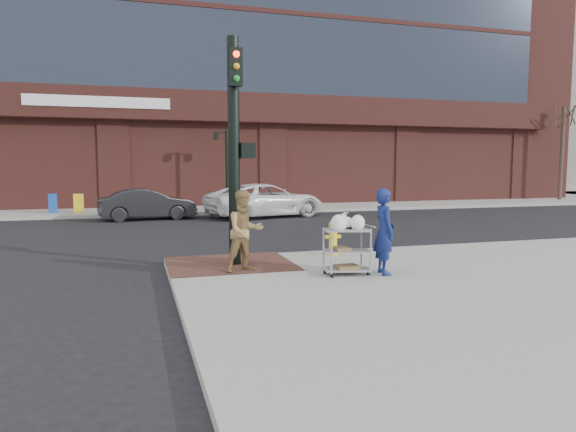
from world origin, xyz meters
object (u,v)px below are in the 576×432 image
object	(u,v)px
woman_blue	(384,231)
sedan_dark	(147,204)
pedestrian_tan	(245,231)
minivan_white	(266,200)
utility_cart	(347,247)
traffic_signal_pole	(235,145)
fire_hydrant	(333,237)
lamp_post	(227,161)

from	to	relation	value
woman_blue	sedan_dark	xyz separation A→B (m)	(-4.34, 13.85, -0.35)
woman_blue	pedestrian_tan	size ratio (longest dim) A/B	1.03
woman_blue	minivan_white	world-z (taller)	woman_blue
pedestrian_tan	utility_cart	world-z (taller)	pedestrian_tan
traffic_signal_pole	utility_cart	world-z (taller)	traffic_signal_pole
sedan_dark	utility_cart	distance (m)	14.16
traffic_signal_pole	minivan_white	size ratio (longest dim) A/B	0.90
woman_blue	fire_hydrant	xyz separation A→B (m)	(-0.16, 2.40, -0.44)
traffic_signal_pole	utility_cart	bearing A→B (deg)	-41.23
utility_cart	woman_blue	bearing A→B (deg)	-11.26
traffic_signal_pole	pedestrian_tan	bearing A→B (deg)	-87.87
traffic_signal_pole	woman_blue	bearing A→B (deg)	-34.49
woman_blue	minivan_white	size ratio (longest dim) A/B	0.32
woman_blue	sedan_dark	world-z (taller)	woman_blue
traffic_signal_pole	pedestrian_tan	world-z (taller)	traffic_signal_pole
lamp_post	sedan_dark	world-z (taller)	lamp_post
traffic_signal_pole	sedan_dark	bearing A→B (deg)	97.75
woman_blue	utility_cart	distance (m)	0.83
lamp_post	pedestrian_tan	distance (m)	16.31
minivan_white	pedestrian_tan	bearing A→B (deg)	149.04
woman_blue	fire_hydrant	world-z (taller)	woman_blue
utility_cart	pedestrian_tan	bearing A→B (deg)	154.99
traffic_signal_pole	utility_cart	xyz separation A→B (m)	(1.95, -1.71, -2.11)
pedestrian_tan	lamp_post	bearing A→B (deg)	67.08
lamp_post	pedestrian_tan	xyz separation A→B (m)	(-2.45, -16.04, -1.61)
woman_blue	minivan_white	distance (m)	13.54
minivan_white	utility_cart	distance (m)	13.46
utility_cart	fire_hydrant	size ratio (longest dim) A/B	1.47
pedestrian_tan	fire_hydrant	bearing A→B (deg)	14.05
lamp_post	pedestrian_tan	bearing A→B (deg)	-98.67
woman_blue	utility_cart	world-z (taller)	woman_blue
traffic_signal_pole	woman_blue	xyz separation A→B (m)	(2.71, -1.86, -1.80)
utility_cart	fire_hydrant	world-z (taller)	utility_cart
pedestrian_tan	woman_blue	bearing A→B (deg)	-35.60
lamp_post	traffic_signal_pole	size ratio (longest dim) A/B	0.80
sedan_dark	minivan_white	world-z (taller)	minivan_white
lamp_post	traffic_signal_pole	world-z (taller)	traffic_signal_pole
woman_blue	pedestrian_tan	xyz separation A→B (m)	(-2.68, 1.05, -0.02)
minivan_white	utility_cart	world-z (taller)	minivan_white
fire_hydrant	sedan_dark	bearing A→B (deg)	110.05
pedestrian_tan	minivan_white	xyz separation A→B (m)	(3.59, 12.46, -0.23)
fire_hydrant	pedestrian_tan	bearing A→B (deg)	-151.70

